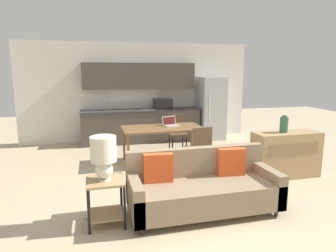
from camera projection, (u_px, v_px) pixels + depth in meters
ground_plane at (191, 211)px, 4.24m from camera, size 20.00×20.00×0.00m
wall_back at (139, 92)px, 8.39m from camera, size 6.40×0.07×2.70m
kitchen_counter at (141, 111)px, 8.21m from camera, size 3.23×0.65×2.15m
refrigerator at (211, 108)px, 8.57m from camera, size 0.69×0.78×1.77m
dining_table at (163, 130)px, 6.36m from camera, size 1.69×0.89×0.77m
couch at (202, 188)px, 4.19m from camera, size 2.06×0.80×0.86m
side_table at (106, 194)px, 3.83m from camera, size 0.47×0.47×0.60m
table_lamp at (104, 155)px, 3.73m from camera, size 0.32×0.32×0.56m
credenza at (286, 154)px, 5.55m from camera, size 1.24×0.46×0.84m
vase at (284, 124)px, 5.43m from camera, size 0.15×0.15×0.31m
dining_chair_near_right at (199, 146)px, 5.79m from camera, size 0.46×0.46×0.90m
dining_chair_far_right at (177, 131)px, 7.25m from camera, size 0.44×0.44×0.90m
laptop at (170, 123)px, 6.53m from camera, size 0.37×0.32×0.20m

